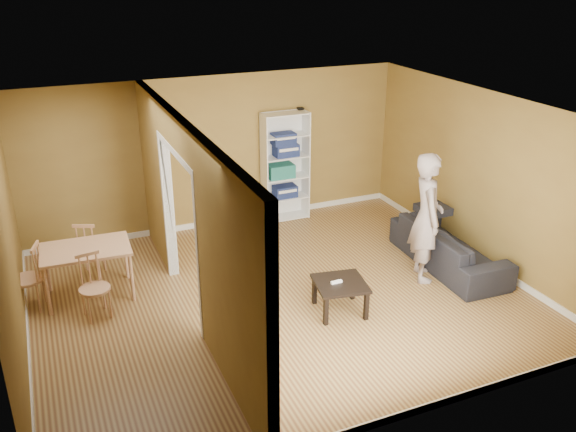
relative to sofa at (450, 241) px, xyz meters
The scene contains 16 objects.
room_shell 2.85m from the sofa, behind, with size 6.50×6.50×6.50m.
partition 4.00m from the sofa, behind, with size 0.22×5.50×2.60m, color olive, non-canonical shape.
wall_speaker 3.41m from the sofa, 113.04° to the left, with size 0.10×0.10×0.10m, color black.
sofa is the anchor object (origin of this frame).
person 0.92m from the sofa, 165.72° to the right, with size 0.63×0.81×2.22m, color slate.
bookshelf 3.19m from the sofa, 119.50° to the left, with size 0.81×0.35×1.93m.
paper_box_navy_a 3.10m from the sofa, 120.02° to the left, with size 0.40×0.26×0.21m, color navy.
paper_box_teal 3.18m from the sofa, 121.36° to the left, with size 0.46×0.30×0.24m, color teal.
paper_box_navy_b 3.21m from the sofa, 119.70° to the left, with size 0.41×0.27×0.21m, color navy.
paper_box_navy_c 3.29m from the sofa, 120.43° to the left, with size 0.40×0.26×0.20m, color navy.
coffee_table 2.19m from the sofa, 166.13° to the right, with size 0.65×0.65×0.43m.
game_controller 2.24m from the sofa, 166.58° to the right, with size 0.15×0.04×0.03m, color white.
dining_table 5.24m from the sofa, 166.80° to the left, with size 1.17×0.78×0.73m.
chair_left 5.98m from the sofa, 168.80° to the left, with size 0.42×0.42×0.92m, color #D6B886, non-canonical shape.
chair_near 5.12m from the sofa, behind, with size 0.40×0.40×0.87m, color tan, non-canonical shape.
chair_far 5.32m from the sofa, 160.12° to the left, with size 0.40×0.40×0.88m, color tan, non-canonical shape.
Camera 1 is at (-2.79, -6.79, 4.30)m, focal length 38.00 mm.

